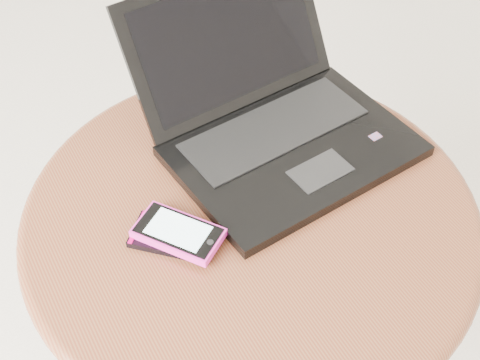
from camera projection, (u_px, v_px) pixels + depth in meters
table at (250, 257)px, 1.02m from camera, size 0.64×0.64×0.51m
laptop at (274, 118)px, 1.02m from camera, size 0.37×0.37×0.20m
phone_black at (174, 237)px, 0.90m from camera, size 0.12×0.12×0.01m
phone_pink at (178, 233)px, 0.89m from camera, size 0.11×0.13×0.01m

